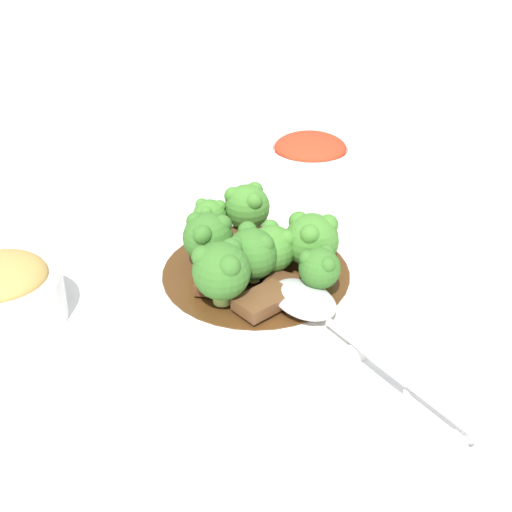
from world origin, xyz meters
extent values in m
plane|color=silver|center=(0.00, 0.00, 0.00)|extent=(4.00, 4.00, 0.00)
cylinder|color=white|center=(0.00, 0.00, 0.01)|extent=(0.30, 0.30, 0.01)
torus|color=white|center=(0.00, 0.00, 0.01)|extent=(0.30, 0.30, 0.01)
cylinder|color=#4C2D14|center=(0.00, 0.00, 0.01)|extent=(0.18, 0.18, 0.00)
cube|color=#56331E|center=(0.03, 0.04, 0.02)|extent=(0.05, 0.06, 0.01)
cube|color=#56331E|center=(-0.04, 0.02, 0.03)|extent=(0.07, 0.06, 0.01)
cube|color=brown|center=(-0.02, -0.02, 0.03)|extent=(0.07, 0.08, 0.01)
cube|color=#56331E|center=(0.03, -0.03, 0.02)|extent=(0.05, 0.04, 0.01)
cube|color=brown|center=(0.06, 0.02, 0.03)|extent=(0.06, 0.06, 0.01)
cylinder|color=#8EB756|center=(-0.01, 0.05, 0.02)|extent=(0.02, 0.02, 0.01)
sphere|color=#427F2D|center=(-0.01, 0.05, 0.05)|extent=(0.05, 0.05, 0.05)
sphere|color=#427F2D|center=(0.00, 0.05, 0.06)|extent=(0.02, 0.02, 0.02)
sphere|color=#427F2D|center=(-0.02, 0.07, 0.06)|extent=(0.02, 0.02, 0.02)
sphere|color=#427F2D|center=(-0.02, 0.04, 0.06)|extent=(0.02, 0.02, 0.02)
cylinder|color=#8EB756|center=(-0.06, -0.02, 0.03)|extent=(0.02, 0.02, 0.02)
sphere|color=#427F2D|center=(-0.06, -0.02, 0.05)|extent=(0.05, 0.05, 0.05)
sphere|color=#427F2D|center=(-0.05, -0.01, 0.07)|extent=(0.02, 0.02, 0.02)
sphere|color=#427F2D|center=(-0.08, -0.02, 0.07)|extent=(0.02, 0.02, 0.02)
sphere|color=#427F2D|center=(-0.06, -0.04, 0.07)|extent=(0.02, 0.02, 0.02)
cylinder|color=#8EB756|center=(0.02, 0.00, 0.02)|extent=(0.02, 0.02, 0.01)
sphere|color=#387028|center=(0.02, 0.00, 0.05)|extent=(0.05, 0.05, 0.05)
sphere|color=#387028|center=(0.02, 0.01, 0.06)|extent=(0.02, 0.02, 0.02)
sphere|color=#387028|center=(0.00, -0.01, 0.06)|extent=(0.02, 0.02, 0.02)
sphere|color=#387028|center=(0.03, -0.01, 0.06)|extent=(0.02, 0.02, 0.02)
cylinder|color=#8EB756|center=(0.00, -0.05, 0.02)|extent=(0.02, 0.02, 0.01)
sphere|color=#387028|center=(0.00, -0.05, 0.05)|extent=(0.05, 0.05, 0.05)
sphere|color=#387028|center=(-0.01, -0.03, 0.06)|extent=(0.02, 0.02, 0.02)
sphere|color=#387028|center=(-0.01, -0.06, 0.06)|extent=(0.02, 0.02, 0.02)
sphere|color=#387028|center=(0.02, -0.05, 0.06)|extent=(0.02, 0.02, 0.02)
cylinder|color=#8EB756|center=(0.06, -0.02, 0.03)|extent=(0.02, 0.02, 0.01)
sphere|color=#387028|center=(0.06, -0.02, 0.05)|extent=(0.05, 0.05, 0.05)
sphere|color=#387028|center=(0.04, -0.01, 0.07)|extent=(0.02, 0.02, 0.02)
sphere|color=#387028|center=(0.06, -0.03, 0.07)|extent=(0.02, 0.02, 0.02)
sphere|color=#387028|center=(0.07, -0.01, 0.07)|extent=(0.02, 0.02, 0.02)
cylinder|color=#7FA84C|center=(0.00, 0.02, 0.02)|extent=(0.02, 0.02, 0.01)
sphere|color=#427F2D|center=(0.00, 0.02, 0.04)|extent=(0.05, 0.05, 0.05)
sphere|color=#427F2D|center=(-0.02, 0.01, 0.06)|extent=(0.02, 0.02, 0.02)
sphere|color=#427F2D|center=(0.01, 0.01, 0.06)|extent=(0.02, 0.02, 0.02)
sphere|color=#427F2D|center=(0.00, 0.03, 0.06)|extent=(0.02, 0.02, 0.02)
cylinder|color=#8EB756|center=(-0.04, -0.06, 0.03)|extent=(0.01, 0.01, 0.02)
sphere|color=#427F2D|center=(-0.04, -0.06, 0.05)|extent=(0.04, 0.04, 0.04)
sphere|color=#427F2D|center=(-0.05, -0.07, 0.06)|extent=(0.01, 0.01, 0.01)
sphere|color=#427F2D|center=(-0.03, -0.06, 0.06)|extent=(0.01, 0.01, 0.01)
sphere|color=#427F2D|center=(-0.05, -0.05, 0.06)|extent=(0.01, 0.01, 0.01)
cylinder|color=#8EB756|center=(0.03, 0.07, 0.03)|extent=(0.01, 0.01, 0.01)
sphere|color=#387028|center=(0.03, 0.07, 0.05)|extent=(0.04, 0.04, 0.04)
sphere|color=#387028|center=(0.03, 0.05, 0.06)|extent=(0.01, 0.01, 0.01)
sphere|color=#387028|center=(0.04, 0.07, 0.06)|extent=(0.01, 0.01, 0.01)
sphere|color=#387028|center=(0.02, 0.07, 0.06)|extent=(0.01, 0.01, 0.01)
ellipsoid|color=silver|center=(0.05, 0.05, 0.03)|extent=(0.09, 0.09, 0.01)
cylinder|color=silver|center=(0.13, 0.14, 0.02)|extent=(0.12, 0.13, 0.01)
cylinder|color=white|center=(-0.24, 0.02, 0.00)|extent=(0.06, 0.06, 0.01)
cylinder|color=white|center=(-0.24, 0.02, 0.02)|extent=(0.11, 0.11, 0.04)
torus|color=white|center=(-0.24, 0.02, 0.04)|extent=(0.11, 0.11, 0.01)
ellipsoid|color=red|center=(-0.24, 0.02, 0.05)|extent=(0.09, 0.09, 0.03)
cylinder|color=white|center=(0.10, -0.21, 0.00)|extent=(0.06, 0.06, 0.01)
cylinder|color=white|center=(0.10, -0.21, 0.02)|extent=(0.11, 0.11, 0.04)
torus|color=white|center=(0.10, -0.21, 0.04)|extent=(0.11, 0.11, 0.01)
ellipsoid|color=tan|center=(0.10, -0.21, 0.05)|extent=(0.08, 0.08, 0.03)
cylinder|color=white|center=(0.14, 0.19, 0.01)|extent=(0.08, 0.08, 0.01)
torus|color=white|center=(0.14, 0.19, 0.01)|extent=(0.08, 0.08, 0.01)
cube|color=silver|center=(0.19, 0.09, 0.00)|extent=(0.10, 0.10, 0.01)
camera|label=1|loc=(0.57, 0.12, 0.40)|focal=50.00mm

